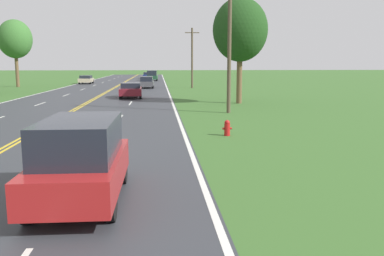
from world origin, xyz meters
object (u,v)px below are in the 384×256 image
object	(u,v)px
car_dark_green_van_receding	(152,75)
fire_hydrant	(227,128)
car_champagne_sedan_mid_far	(86,79)
car_maroon_sedan_approaching	(131,90)
car_dark_blue_sedan_distant	(147,75)
tree_behind_sign	(15,39)
car_red_van_nearest	(81,159)
tree_far_back	(240,30)
car_dark_grey_hatchback_mid_near	(147,82)

from	to	relation	value
car_dark_green_van_receding	fire_hydrant	bearing A→B (deg)	6.73
car_dark_green_van_receding	car_champagne_sedan_mid_far	bearing A→B (deg)	-40.70
car_maroon_sedan_approaching	car_dark_blue_sedan_distant	size ratio (longest dim) A/B	0.87
car_dark_green_van_receding	car_dark_blue_sedan_distant	xyz separation A→B (m)	(-1.11, 9.33, -0.24)
tree_behind_sign	car_red_van_nearest	xyz separation A→B (m)	(17.07, -47.55, -5.31)
car_dark_green_van_receding	car_dark_blue_sedan_distant	world-z (taller)	car_dark_green_van_receding
car_maroon_sedan_approaching	tree_far_back	bearing A→B (deg)	54.07
tree_behind_sign	car_champagne_sedan_mid_far	xyz separation A→B (m)	(7.71, 7.69, -5.59)
car_red_van_nearest	car_dark_grey_hatchback_mid_near	xyz separation A→B (m)	(0.31, 43.23, -0.19)
tree_far_back	car_dark_blue_sedan_distant	world-z (taller)	tree_far_back
car_maroon_sedan_approaching	car_dark_green_van_receding	size ratio (longest dim) A/B	1.04
car_red_van_nearest	car_maroon_sedan_approaching	bearing A→B (deg)	-178.17
tree_behind_sign	car_red_van_nearest	size ratio (longest dim) A/B	2.11
fire_hydrant	tree_far_back	world-z (taller)	tree_far_back
car_red_van_nearest	car_dark_blue_sedan_distant	xyz separation A→B (m)	(-0.41, 75.17, -0.26)
car_dark_blue_sedan_distant	fire_hydrant	bearing A→B (deg)	3.88
tree_far_back	car_red_van_nearest	distance (m)	24.28
car_maroon_sedan_approaching	car_red_van_nearest	bearing A→B (deg)	-0.44
car_champagne_sedan_mid_far	car_dark_green_van_receding	world-z (taller)	car_dark_green_van_receding
fire_hydrant	tree_behind_sign	size ratio (longest dim) A/B	0.08
car_red_van_nearest	car_champagne_sedan_mid_far	size ratio (longest dim) A/B	1.06
car_maroon_sedan_approaching	car_champagne_sedan_mid_far	distance (m)	28.22
fire_hydrant	car_maroon_sedan_approaching	size ratio (longest dim) A/B	0.16
fire_hydrant	car_dark_blue_sedan_distant	xyz separation A→B (m)	(-5.11, 67.10, 0.37)
car_red_van_nearest	car_dark_green_van_receding	distance (m)	65.85
car_maroon_sedan_approaching	car_champagne_sedan_mid_far	size ratio (longest dim) A/B	1.08
car_dark_green_van_receding	car_dark_blue_sedan_distant	bearing A→B (deg)	-170.45
car_red_van_nearest	car_dark_green_van_receding	size ratio (longest dim) A/B	1.03
car_dark_blue_sedan_distant	tree_far_back	bearing A→B (deg)	8.67
car_maroon_sedan_approaching	tree_behind_sign	bearing A→B (deg)	-141.55
tree_behind_sign	car_dark_grey_hatchback_mid_near	size ratio (longest dim) A/B	2.29
tree_behind_sign	car_red_van_nearest	world-z (taller)	tree_behind_sign
tree_far_back	car_dark_grey_hatchback_mid_near	bearing A→B (deg)	110.47
tree_far_back	car_dark_grey_hatchback_mid_near	size ratio (longest dim) A/B	2.09
fire_hydrant	car_champagne_sedan_mid_far	size ratio (longest dim) A/B	0.17
fire_hydrant	car_maroon_sedan_approaching	xyz separation A→B (m)	(-5.44, 20.29, 0.38)
tree_behind_sign	car_champagne_sedan_mid_far	distance (m)	12.25
tree_behind_sign	car_dark_green_van_receding	distance (m)	26.05
car_dark_green_van_receding	car_red_van_nearest	bearing A→B (deg)	2.16
car_champagne_sedan_mid_far	car_dark_blue_sedan_distant	distance (m)	21.85
fire_hydrant	car_dark_blue_sedan_distant	bearing A→B (deg)	94.36
tree_behind_sign	car_red_van_nearest	distance (m)	50.80
tree_behind_sign	car_maroon_sedan_approaching	world-z (taller)	tree_behind_sign
fire_hydrant	car_champagne_sedan_mid_far	bearing A→B (deg)	106.59
tree_far_back	car_dark_green_van_receding	size ratio (longest dim) A/B	1.98
tree_far_back	car_dark_grey_hatchback_mid_near	distance (m)	22.74
car_maroon_sedan_approaching	car_champagne_sedan_mid_far	world-z (taller)	car_maroon_sedan_approaching
car_dark_green_van_receding	car_maroon_sedan_approaching	bearing A→B (deg)	0.57
fire_hydrant	car_dark_green_van_receding	bearing A→B (deg)	93.97
car_champagne_sedan_mid_far	car_red_van_nearest	bearing A→B (deg)	-170.05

